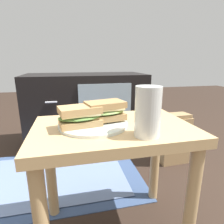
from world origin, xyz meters
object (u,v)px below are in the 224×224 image
object	(u,v)px
tv_cabinet	(87,108)
beer_glass	(148,113)
plate	(93,124)
paper_bag	(173,138)
sandwich_front	(80,116)
sandwich_back	(105,111)

from	to	relation	value
tv_cabinet	beer_glass	xyz separation A→B (m)	(0.09, -1.06, 0.24)
plate	paper_bag	bearing A→B (deg)	36.27
plate	sandwich_front	world-z (taller)	sandwich_front
tv_cabinet	beer_glass	bearing A→B (deg)	-85.33
tv_cabinet	plate	distance (m)	0.95
sandwich_back	sandwich_front	bearing A→B (deg)	-163.34
tv_cabinet	beer_glass	size ratio (longest dim) A/B	6.31
sandwich_front	sandwich_back	distance (m)	0.10
sandwich_front	sandwich_back	size ratio (longest dim) A/B	0.99
plate	sandwich_back	xyz separation A→B (m)	(0.05, 0.01, 0.04)
sandwich_front	beer_glass	size ratio (longest dim) A/B	1.05
sandwich_front	beer_glass	world-z (taller)	beer_glass
tv_cabinet	beer_glass	distance (m)	1.09
tv_cabinet	paper_bag	size ratio (longest dim) A/B	2.78
tv_cabinet	sandwich_back	distance (m)	0.94
tv_cabinet	paper_bag	distance (m)	0.74
sandwich_front	beer_glass	xyz separation A→B (m)	(0.19, -0.12, 0.03)
sandwich_back	beer_glass	bearing A→B (deg)	-54.72
sandwich_back	beer_glass	distance (m)	0.18
tv_cabinet	paper_bag	xyz separation A→B (m)	(0.54, -0.49, -0.12)
paper_bag	tv_cabinet	bearing A→B (deg)	137.71
plate	beer_glass	xyz separation A→B (m)	(0.15, -0.13, 0.07)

